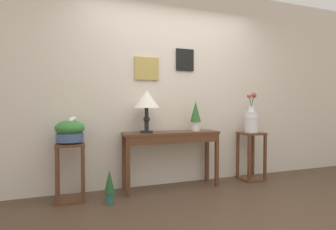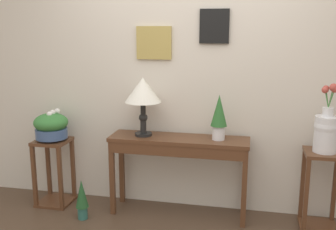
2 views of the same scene
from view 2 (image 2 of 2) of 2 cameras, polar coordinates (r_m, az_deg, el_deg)
The scene contains 9 objects.
back_wall_with_art at distance 3.74m, azimuth 3.67°, elevation 7.31°, with size 9.00×0.13×2.80m.
console_table at distance 3.63m, azimuth 1.52°, elevation -5.13°, with size 1.28×0.34×0.76m.
table_lamp at distance 3.60m, azimuth -3.66°, elevation 3.29°, with size 0.33×0.33×0.54m.
potted_plant_on_console at distance 3.52m, azimuth 7.40°, elevation -0.02°, with size 0.15×0.15×0.41m.
pedestal_stand_left at distance 4.13m, azimuth -16.17°, elevation -7.92°, with size 0.32×0.32×0.67m.
planter_bowl_wide_left at distance 3.99m, azimuth -16.57°, elevation -1.52°, with size 0.33×0.33×0.31m.
pedestal_stand_right at distance 3.72m, azimuth 21.26°, elevation -10.19°, with size 0.32×0.32×0.71m.
flower_vase_tall_right at distance 3.55m, azimuth 21.97°, elevation -1.80°, with size 0.21×0.21×0.59m.
potted_plant_floor at distance 3.78m, azimuth -12.36°, elevation -11.62°, with size 0.12×0.12×0.38m.
Camera 2 is at (0.55, -2.21, 1.73)m, focal length 42.08 mm.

